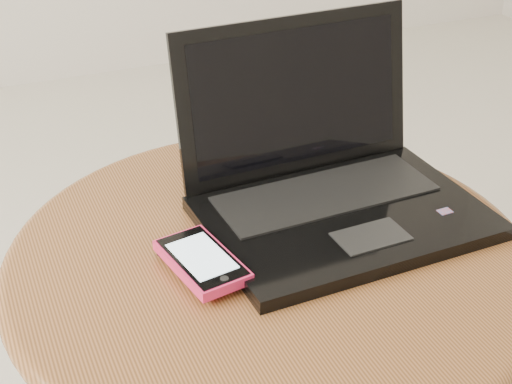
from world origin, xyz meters
name	(u,v)px	position (x,y,z in m)	size (l,w,h in m)	color
table	(269,317)	(0.00, 0.06, 0.40)	(0.64, 0.64, 0.51)	#562719
laptop	(329,181)	(0.11, 0.11, 0.55)	(0.35, 0.29, 0.22)	black
phone_black	(202,260)	(-0.09, 0.06, 0.51)	(0.09, 0.11, 0.01)	black
phone_pink	(202,261)	(-0.09, 0.05, 0.52)	(0.08, 0.13, 0.01)	#F32862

